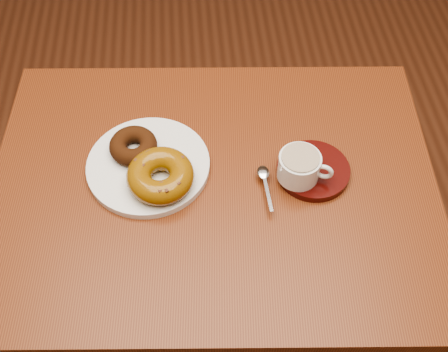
{
  "coord_description": "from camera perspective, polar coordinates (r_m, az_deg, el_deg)",
  "views": [
    {
      "loc": [
        0.14,
        -0.8,
        1.66
      ],
      "look_at": [
        0.19,
        -0.18,
        0.82
      ],
      "focal_mm": 45.0,
      "sensor_mm": 36.0,
      "label": 1
    }
  ],
  "objects": [
    {
      "name": "cafe_table",
      "position": [
        1.17,
        -0.98,
        -4.36
      ],
      "size": [
        0.89,
        0.69,
        0.8
      ],
      "rotation": [
        0.0,
        0.0,
        -0.07
      ],
      "color": "brown",
      "rests_on": "ground"
    },
    {
      "name": "teaspoon",
      "position": [
        1.05,
        4.09,
        -0.04
      ],
      "size": [
        0.02,
        0.11,
        0.01
      ],
      "rotation": [
        0.0,
        0.0,
        0.06
      ],
      "color": "silver",
      "rests_on": "saucer"
    },
    {
      "name": "donut_caramel",
      "position": [
        1.03,
        -6.49,
        0.05
      ],
      "size": [
        0.14,
        0.14,
        0.05
      ],
      "rotation": [
        0.0,
        0.0,
        0.15
      ],
      "color": "#80530E",
      "rests_on": "donut_plate"
    },
    {
      "name": "donut_plate",
      "position": [
        1.09,
        -7.69,
        1.07
      ],
      "size": [
        0.31,
        0.31,
        0.01
      ],
      "primitive_type": "cylinder",
      "rotation": [
        0.0,
        0.0,
        0.37
      ],
      "color": "white",
      "rests_on": "cafe_table"
    },
    {
      "name": "ground",
      "position": [
        1.85,
        -6.49,
        -11.04
      ],
      "size": [
        6.0,
        6.0,
        0.0
      ],
      "primitive_type": "plane",
      "color": "brown",
      "rests_on": "ground"
    },
    {
      "name": "saucer",
      "position": [
        1.09,
        9.03,
        0.56
      ],
      "size": [
        0.17,
        0.17,
        0.01
      ],
      "primitive_type": "cylinder",
      "rotation": [
        0.0,
        0.0,
        0.29
      ],
      "color": "#380A07",
      "rests_on": "cafe_table"
    },
    {
      "name": "donut_cinnamon",
      "position": [
        1.09,
        -9.2,
        3.06
      ],
      "size": [
        0.1,
        0.1,
        0.03
      ],
      "primitive_type": "torus",
      "rotation": [
        0.0,
        0.0,
        0.06
      ],
      "color": "#381A0B",
      "rests_on": "donut_plate"
    },
    {
      "name": "coffee_cup",
      "position": [
        1.04,
        7.71,
        0.98
      ],
      "size": [
        0.1,
        0.08,
        0.06
      ],
      "rotation": [
        0.0,
        0.0,
        -0.38
      ],
      "color": "white",
      "rests_on": "saucer"
    }
  ]
}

